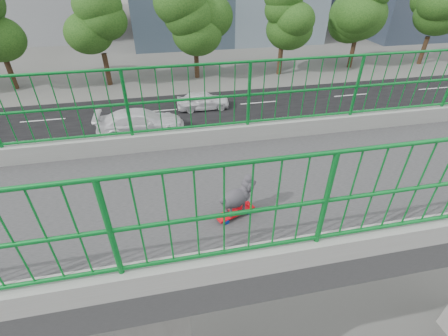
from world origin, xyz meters
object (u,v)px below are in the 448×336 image
car_0 (5,246)px  car_4 (203,100)px  car_3 (141,122)px  car_6 (93,188)px  poodle (237,196)px  skateboard (235,213)px

car_0 → car_4: 15.86m
car_3 → car_6: 6.74m
poodle → car_3: bearing=167.1°
poodle → car_4: bearing=152.4°
car_0 → car_4: (-12.80, 9.36, -0.12)m
car_0 → car_4: car_0 is taller
poodle → car_3: size_ratio=0.09×
car_0 → car_3: (-9.60, 4.82, 0.02)m
car_0 → car_4: bearing=143.8°
car_4 → poodle: bearing=173.6°
car_0 → poodle: bearing=47.8°
skateboard → poodle: bearing=90.0°
skateboard → car_3: 17.47m
car_6 → skateboard: bearing=24.6°
car_3 → car_0: bearing=153.3°
poodle → skateboard: bearing=-90.0°
car_3 → car_6: size_ratio=1.17×
skateboard → car_6: size_ratio=0.12×
car_0 → car_6: 4.20m
poodle → car_3: (-16.13, -2.38, -6.51)m
poodle → car_4: size_ratio=0.13×
poodle → car_0: 11.71m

